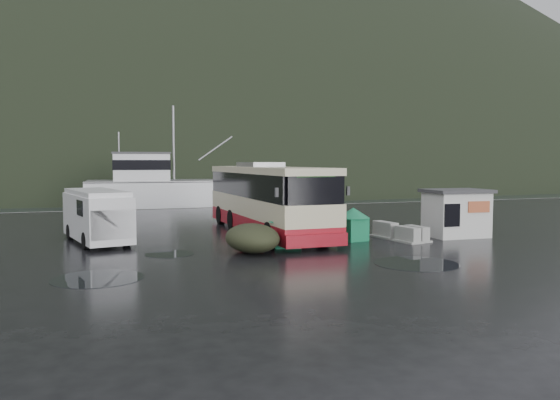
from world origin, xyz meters
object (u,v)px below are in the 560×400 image
object	(u,v)px
jersey_barrier_a	(417,241)
fishing_trawler	(206,200)
coach_bus	(266,233)
jersey_barrier_c	(407,242)
waste_bin_left	(353,240)
white_van	(97,243)
waste_bin_right	(287,247)
jersey_barrier_b	(385,238)
dome_tent	(252,252)
ticket_kiosk	(456,237)

from	to	relation	value
jersey_barrier_a	fishing_trawler	world-z (taller)	fishing_trawler
coach_bus	jersey_barrier_c	bearing A→B (deg)	-46.78
waste_bin_left	jersey_barrier_a	xyz separation A→B (m)	(2.75, -1.13, 0.00)
jersey_barrier_c	fishing_trawler	world-z (taller)	fishing_trawler
jersey_barrier_a	white_van	bearing A→B (deg)	163.14
waste_bin_right	waste_bin_left	bearing A→B (deg)	13.31
jersey_barrier_b	fishing_trawler	size ratio (longest dim) A/B	0.06
white_van	jersey_barrier_b	distance (m)	13.71
dome_tent	ticket_kiosk	distance (m)	10.99
coach_bus	dome_tent	world-z (taller)	coach_bus
jersey_barrier_a	dome_tent	bearing A→B (deg)	-175.84
waste_bin_left	jersey_barrier_b	world-z (taller)	waste_bin_left
coach_bus	jersey_barrier_a	bearing A→B (deg)	-42.41
jersey_barrier_a	fishing_trawler	xyz separation A→B (m)	(-4.04, 30.95, 0.00)
coach_bus	ticket_kiosk	distance (m)	9.59
white_van	jersey_barrier_a	xyz separation A→B (m)	(14.25, -4.32, 0.00)
dome_tent	fishing_trawler	distance (m)	31.82
jersey_barrier_b	jersey_barrier_c	size ratio (longest dim) A/B	1.09
jersey_barrier_a	jersey_barrier_c	xyz separation A→B (m)	(-0.63, -0.20, 0.00)
white_van	ticket_kiosk	xyz separation A→B (m)	(16.95, -3.60, 0.00)
dome_tent	ticket_kiosk	world-z (taller)	ticket_kiosk
coach_bus	fishing_trawler	distance (m)	25.91
white_van	dome_tent	world-z (taller)	white_van
jersey_barrier_b	jersey_barrier_a	bearing A→B (deg)	-60.68
coach_bus	jersey_barrier_b	xyz separation A→B (m)	(5.00, -3.62, 0.00)
fishing_trawler	jersey_barrier_b	bearing A→B (deg)	-80.26
jersey_barrier_b	jersey_barrier_c	xyz separation A→B (m)	(0.20, -1.68, 0.00)
coach_bus	jersey_barrier_c	distance (m)	7.43
waste_bin_left	dome_tent	world-z (taller)	waste_bin_left
coach_bus	waste_bin_right	bearing A→B (deg)	-97.82
waste_bin_right	dome_tent	bearing A→B (deg)	-154.40
waste_bin_left	white_van	bearing A→B (deg)	164.51
dome_tent	jersey_barrier_a	bearing A→B (deg)	4.16
waste_bin_left	waste_bin_right	world-z (taller)	waste_bin_right
jersey_barrier_b	fishing_trawler	world-z (taller)	fishing_trawler
ticket_kiosk	jersey_barrier_c	distance (m)	3.45
jersey_barrier_a	jersey_barrier_c	size ratio (longest dim) A/B	0.99
waste_bin_left	jersey_barrier_a	bearing A→B (deg)	-22.36
dome_tent	jersey_barrier_a	size ratio (longest dim) A/B	2.13
coach_bus	jersey_barrier_b	size ratio (longest dim) A/B	8.37
ticket_kiosk	jersey_barrier_c	bearing A→B (deg)	-162.28
dome_tent	ticket_kiosk	size ratio (longest dim) A/B	1.00
waste_bin_left	dome_tent	distance (m)	5.72
jersey_barrier_b	ticket_kiosk	bearing A→B (deg)	-12.22
jersey_barrier_c	waste_bin_left	bearing A→B (deg)	147.84
jersey_barrier_b	coach_bus	bearing A→B (deg)	144.12
jersey_barrier_c	fishing_trawler	size ratio (longest dim) A/B	0.05
coach_bus	waste_bin_left	bearing A→B (deg)	-53.43
waste_bin_right	fishing_trawler	bearing A→B (deg)	85.62
ticket_kiosk	jersey_barrier_a	world-z (taller)	ticket_kiosk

